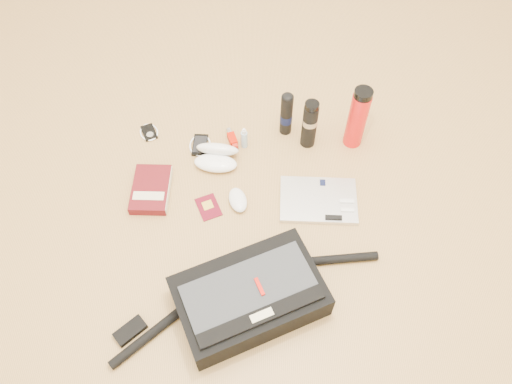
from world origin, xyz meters
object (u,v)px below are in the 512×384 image
thermos_black (310,124)px  thermos_red (357,118)px  book (151,189)px  messenger_bag (249,296)px  laptop (319,200)px

thermos_black → thermos_red: size_ratio=0.80×
book → thermos_red: bearing=19.1°
messenger_bag → thermos_black: (0.25, 0.72, 0.06)m
book → thermos_black: 0.69m
laptop → thermos_red: thermos_red is taller
messenger_bag → book: (-0.39, 0.47, -0.04)m
book → thermos_black: bearing=23.4°
messenger_bag → thermos_red: bearing=35.8°
book → thermos_red: size_ratio=0.75×
laptop → book: bearing=178.6°
laptop → messenger_bag: bearing=-120.3°
messenger_bag → thermos_black: bearing=48.0°
laptop → thermos_red: size_ratio=1.04×
thermos_red → laptop: bearing=-118.7°
laptop → book: 0.66m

